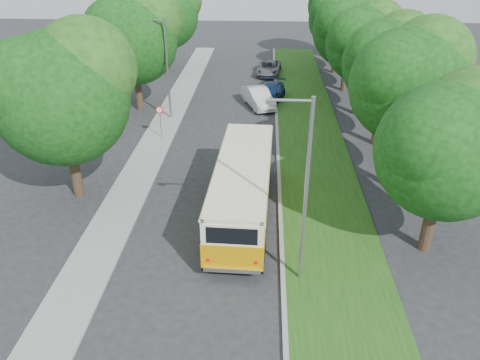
# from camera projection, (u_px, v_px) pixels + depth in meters

# --- Properties ---
(ground) EXTENTS (120.00, 120.00, 0.00)m
(ground) POSITION_uv_depth(u_px,v_px,m) (205.00, 241.00, 22.09)
(ground) COLOR #27272A
(ground) RESTS_ON ground
(curb) EXTENTS (0.20, 70.00, 0.15)m
(curb) POSITION_uv_depth(u_px,v_px,m) (279.00, 190.00, 26.28)
(curb) COLOR gray
(curb) RESTS_ON ground
(grass_verge) EXTENTS (4.50, 70.00, 0.13)m
(grass_verge) POSITION_uv_depth(u_px,v_px,m) (321.00, 191.00, 26.17)
(grass_verge) COLOR #1B4B14
(grass_verge) RESTS_ON ground
(sidewalk) EXTENTS (2.20, 70.00, 0.12)m
(sidewalk) POSITION_uv_depth(u_px,v_px,m) (132.00, 186.00, 26.69)
(sidewalk) COLOR gray
(sidewalk) RESTS_ON ground
(treeline) EXTENTS (24.27, 41.91, 9.46)m
(treeline) POSITION_uv_depth(u_px,v_px,m) (273.00, 36.00, 34.94)
(treeline) COLOR #332319
(treeline) RESTS_ON ground
(lamppost_near) EXTENTS (1.71, 0.16, 8.00)m
(lamppost_near) POSITION_uv_depth(u_px,v_px,m) (304.00, 189.00, 17.62)
(lamppost_near) COLOR gray
(lamppost_near) RESTS_ON ground
(lamppost_far) EXTENTS (1.71, 0.16, 7.50)m
(lamppost_far) POSITION_uv_depth(u_px,v_px,m) (166.00, 66.00, 34.43)
(lamppost_far) COLOR gray
(lamppost_far) RESTS_ON ground
(warning_sign) EXTENTS (0.56, 0.10, 2.50)m
(warning_sign) POSITION_uv_depth(u_px,v_px,m) (160.00, 116.00, 32.02)
(warning_sign) COLOR gray
(warning_sign) RESTS_ON ground
(vintage_bus) EXTENTS (3.04, 10.51, 3.09)m
(vintage_bus) POSITION_uv_depth(u_px,v_px,m) (243.00, 190.00, 23.32)
(vintage_bus) COLOR orange
(vintage_bus) RESTS_ON ground
(car_silver) EXTENTS (2.60, 4.11, 1.30)m
(car_silver) POSITION_uv_depth(u_px,v_px,m) (252.00, 140.00, 31.09)
(car_silver) COLOR #A4A3A8
(car_silver) RESTS_ON ground
(car_white) EXTENTS (3.12, 4.91, 1.53)m
(car_white) POSITION_uv_depth(u_px,v_px,m) (258.00, 97.00, 38.50)
(car_white) COLOR white
(car_white) RESTS_ON ground
(car_blue) EXTENTS (3.24, 5.46, 1.48)m
(car_blue) POSITION_uv_depth(u_px,v_px,m) (269.00, 94.00, 39.46)
(car_blue) COLOR #11244E
(car_blue) RESTS_ON ground
(car_grey) EXTENTS (2.67, 4.97, 1.32)m
(car_grey) POSITION_uv_depth(u_px,v_px,m) (269.00, 68.00, 47.01)
(car_grey) COLOR slate
(car_grey) RESTS_ON ground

